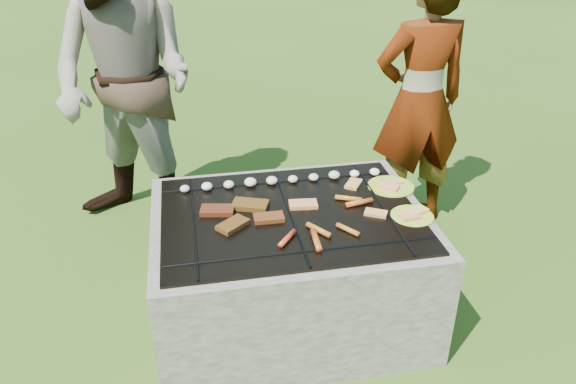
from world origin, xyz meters
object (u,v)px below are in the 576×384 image
object	(u,v)px
plate_far	(391,187)
plate_near	(413,216)
bystander	(125,83)
fire_pit	(290,270)
cook	(420,102)

from	to	relation	value
plate_far	plate_near	size ratio (longest dim) A/B	0.96
bystander	fire_pit	bearing A→B (deg)	-16.68
plate_near	bystander	distance (m)	1.81
fire_pit	plate_near	size ratio (longest dim) A/B	5.23
plate_far	plate_near	bearing A→B (deg)	-89.38
plate_near	cook	world-z (taller)	cook
plate_near	bystander	bearing A→B (deg)	138.85
fire_pit	plate_far	xyz separation A→B (m)	(0.56, 0.17, 0.33)
plate_far	cook	bearing A→B (deg)	58.29
plate_far	cook	world-z (taller)	cook
cook	fire_pit	bearing A→B (deg)	36.46
fire_pit	plate_near	world-z (taller)	plate_near
fire_pit	bystander	size ratio (longest dim) A/B	0.67
plate_near	bystander	world-z (taller)	bystander
fire_pit	bystander	xyz separation A→B (m)	(-0.78, 1.04, 0.68)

